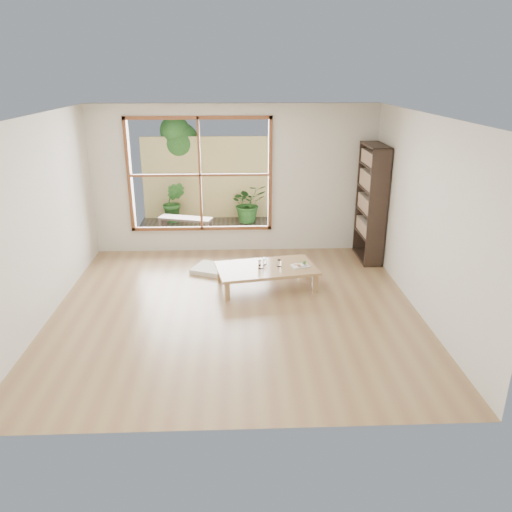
{
  "coord_description": "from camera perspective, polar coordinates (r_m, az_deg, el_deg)",
  "views": [
    {
      "loc": [
        0.03,
        -6.26,
        3.11
      ],
      "look_at": [
        0.31,
        0.61,
        0.55
      ],
      "focal_mm": 35.0,
      "sensor_mm": 36.0,
      "label": 1
    }
  ],
  "objects": [
    {
      "name": "glass_small",
      "position": [
        7.6,
        0.81,
        -0.77
      ],
      "size": [
        0.07,
        0.07,
        0.08
      ],
      "primitive_type": "cylinder",
      "color": "silver",
      "rests_on": "low_table"
    },
    {
      "name": "garden_bench",
      "position": [
        10.08,
        -8.05,
        4.06
      ],
      "size": [
        1.11,
        0.6,
        0.34
      ],
      "rotation": [
        0.0,
        0.0,
        -0.29
      ],
      "color": "black",
      "rests_on": "deck"
    },
    {
      "name": "floor_cushion",
      "position": [
        8.28,
        -5.28,
        -1.46
      ],
      "size": [
        0.67,
        0.67,
        0.07
      ],
      "primitive_type": "cube",
      "rotation": [
        0.0,
        0.0,
        -0.41
      ],
      "color": "beige",
      "rests_on": "ground"
    },
    {
      "name": "shrub_right",
      "position": [
        10.77,
        -0.89,
        6.07
      ],
      "size": [
        0.91,
        0.85,
        0.83
      ],
      "primitive_type": "imported",
      "rotation": [
        0.0,
        0.0,
        0.33
      ],
      "color": "#295720",
      "rests_on": "deck"
    },
    {
      "name": "bamboo_fence",
      "position": [
        11.06,
        -5.6,
        8.81
      ],
      "size": [
        2.8,
        0.06,
        1.8
      ],
      "primitive_type": "cube",
      "color": "tan",
      "rests_on": "ground"
    },
    {
      "name": "glass_mid",
      "position": [
        7.55,
        2.68,
        -0.83
      ],
      "size": [
        0.07,
        0.07,
        0.1
      ],
      "primitive_type": "cylinder",
      "color": "silver",
      "rests_on": "low_table"
    },
    {
      "name": "garden_tree",
      "position": [
        11.3,
        -9.17,
        12.63
      ],
      "size": [
        1.04,
        0.85,
        2.22
      ],
      "color": "#4C3D2D",
      "rests_on": "ground"
    },
    {
      "name": "shrub_left",
      "position": [
        10.9,
        -9.37,
        6.11
      ],
      "size": [
        0.52,
        0.44,
        0.88
      ],
      "primitive_type": "imported",
      "rotation": [
        0.0,
        0.0,
        -0.11
      ],
      "color": "#295720",
      "rests_on": "deck"
    },
    {
      "name": "food_tray",
      "position": [
        7.6,
        5.17,
        -1.03
      ],
      "size": [
        0.29,
        0.24,
        0.08
      ],
      "rotation": [
        0.0,
        0.0,
        0.27
      ],
      "color": "white",
      "rests_on": "low_table"
    },
    {
      "name": "ground",
      "position": [
        6.99,
        -2.32,
        -6.01
      ],
      "size": [
        5.0,
        5.0,
        0.0
      ],
      "primitive_type": "plane",
      "color": "#987B4C",
      "rests_on": "ground"
    },
    {
      "name": "glass_short",
      "position": [
        7.64,
        0.96,
        -0.61
      ],
      "size": [
        0.07,
        0.07,
        0.09
      ],
      "primitive_type": "cylinder",
      "color": "silver",
      "rests_on": "low_table"
    },
    {
      "name": "bookshelf",
      "position": [
        8.74,
        13.03,
        5.87
      ],
      "size": [
        0.32,
        0.89,
        1.98
      ],
      "primitive_type": "cube",
      "color": "black",
      "rests_on": "ground"
    },
    {
      "name": "deck",
      "position": [
        10.32,
        -5.71,
        2.79
      ],
      "size": [
        2.8,
        2.0,
        0.05
      ],
      "primitive_type": "cube",
      "color": "#362E27",
      "rests_on": "ground"
    },
    {
      "name": "low_table",
      "position": [
        7.56,
        1.19,
        -1.54
      ],
      "size": [
        1.6,
        1.08,
        0.32
      ],
      "rotation": [
        0.0,
        0.0,
        0.18
      ],
      "color": "#A4784F",
      "rests_on": "ground"
    },
    {
      "name": "glass_tall",
      "position": [
        7.46,
        0.55,
        -0.89
      ],
      "size": [
        0.08,
        0.08,
        0.15
      ],
      "primitive_type": "cylinder",
      "color": "silver",
      "rests_on": "low_table"
    }
  ]
}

